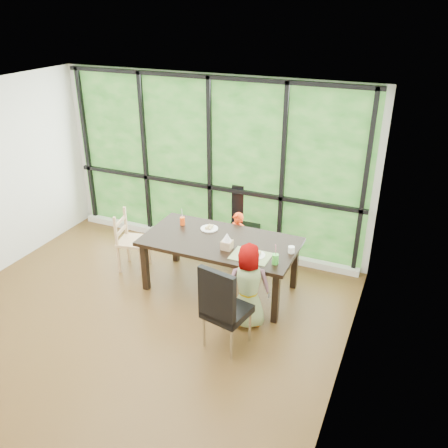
# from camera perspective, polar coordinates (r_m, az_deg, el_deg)

# --- Properties ---
(ground) EXTENTS (5.00, 5.00, 0.00)m
(ground) POSITION_cam_1_polar(r_m,az_deg,el_deg) (6.15, -10.41, -11.23)
(ground) COLOR black
(ground) RESTS_ON ground
(back_wall) EXTENTS (5.00, 0.00, 5.00)m
(back_wall) POSITION_cam_1_polar(r_m,az_deg,el_deg) (7.27, -1.55, 7.24)
(back_wall) COLOR silver
(back_wall) RESTS_ON ground
(foliage_backdrop) EXTENTS (4.80, 0.02, 2.65)m
(foliage_backdrop) POSITION_cam_1_polar(r_m,az_deg,el_deg) (7.25, -1.61, 7.19)
(foliage_backdrop) COLOR #184B15
(foliage_backdrop) RESTS_ON back_wall
(window_mullions) EXTENTS (4.80, 0.06, 2.65)m
(window_mullions) POSITION_cam_1_polar(r_m,az_deg,el_deg) (7.21, -1.75, 7.10)
(window_mullions) COLOR black
(window_mullions) RESTS_ON back_wall
(window_sill) EXTENTS (4.80, 0.12, 0.10)m
(window_sill) POSITION_cam_1_polar(r_m,az_deg,el_deg) (7.70, -1.75, -2.20)
(window_sill) COLOR silver
(window_sill) RESTS_ON ground
(dining_table) EXTENTS (2.13, 1.20, 0.75)m
(dining_table) POSITION_cam_1_polar(r_m,az_deg,el_deg) (6.43, -0.46, -4.91)
(dining_table) COLOR black
(dining_table) RESTS_ON ground
(chair_window_leather) EXTENTS (0.57, 0.57, 1.08)m
(chair_window_leather) POSITION_cam_1_polar(r_m,az_deg,el_deg) (7.20, 2.60, 0.09)
(chair_window_leather) COLOR black
(chair_window_leather) RESTS_ON ground
(chair_interior_leather) EXTENTS (0.54, 0.54, 1.08)m
(chair_interior_leather) POSITION_cam_1_polar(r_m,az_deg,el_deg) (5.35, 0.38, -9.83)
(chair_interior_leather) COLOR black
(chair_interior_leather) RESTS_ON ground
(chair_end_beech) EXTENTS (0.48, 0.49, 0.90)m
(chair_end_beech) POSITION_cam_1_polar(r_m,az_deg,el_deg) (7.00, -10.94, -2.03)
(chair_end_beech) COLOR tan
(chair_end_beech) RESTS_ON ground
(child_toddler) EXTENTS (0.37, 0.30, 0.88)m
(child_toddler) POSITION_cam_1_polar(r_m,az_deg,el_deg) (6.91, 1.65, -2.02)
(child_toddler) COLOR #F63A0C
(child_toddler) RESTS_ON ground
(child_older) EXTENTS (0.62, 0.52, 1.09)m
(child_older) POSITION_cam_1_polar(r_m,az_deg,el_deg) (5.68, 2.76, -7.43)
(child_older) COLOR gray
(child_older) RESTS_ON ground
(placemat) EXTENTS (0.48, 0.36, 0.01)m
(placemat) POSITION_cam_1_polar(r_m,az_deg,el_deg) (5.88, 3.26, -3.88)
(placemat) COLOR tan
(placemat) RESTS_ON dining_table
(plate_far) EXTENTS (0.25, 0.25, 0.02)m
(plate_far) POSITION_cam_1_polar(r_m,az_deg,el_deg) (6.54, -1.79, -0.56)
(plate_far) COLOR white
(plate_far) RESTS_ON dining_table
(plate_near) EXTENTS (0.26, 0.26, 0.02)m
(plate_near) POSITION_cam_1_polar(r_m,az_deg,el_deg) (5.89, 3.78, -3.78)
(plate_near) COLOR white
(plate_near) RESTS_ON dining_table
(orange_cup) EXTENTS (0.07, 0.07, 0.11)m
(orange_cup) POSITION_cam_1_polar(r_m,az_deg,el_deg) (6.67, -5.05, 0.36)
(orange_cup) COLOR #FF5113
(orange_cup) RESTS_ON dining_table
(green_cup) EXTENTS (0.08, 0.08, 0.13)m
(green_cup) POSITION_cam_1_polar(r_m,az_deg,el_deg) (5.71, 6.22, -4.24)
(green_cup) COLOR #4DD941
(green_cup) RESTS_ON dining_table
(white_mug) EXTENTS (0.08, 0.08, 0.08)m
(white_mug) POSITION_cam_1_polar(r_m,az_deg,el_deg) (5.99, 8.16, -3.09)
(white_mug) COLOR white
(white_mug) RESTS_ON dining_table
(tissue_box) EXTENTS (0.13, 0.13, 0.11)m
(tissue_box) POSITION_cam_1_polar(r_m,az_deg,el_deg) (6.01, 0.36, -2.54)
(tissue_box) COLOR tan
(tissue_box) RESTS_ON dining_table
(crepe_rolls_far) EXTENTS (0.10, 0.12, 0.04)m
(crepe_rolls_far) POSITION_cam_1_polar(r_m,az_deg,el_deg) (6.53, -1.79, -0.36)
(crepe_rolls_far) COLOR tan
(crepe_rolls_far) RESTS_ON plate_far
(crepe_rolls_near) EXTENTS (0.15, 0.12, 0.04)m
(crepe_rolls_near) POSITION_cam_1_polar(r_m,az_deg,el_deg) (5.88, 3.78, -3.56)
(crepe_rolls_near) COLOR tan
(crepe_rolls_near) RESTS_ON plate_near
(straw_white) EXTENTS (0.01, 0.04, 0.20)m
(straw_white) POSITION_cam_1_polar(r_m,az_deg,el_deg) (6.63, -5.08, 1.12)
(straw_white) COLOR white
(straw_white) RESTS_ON orange_cup
(straw_pink) EXTENTS (0.01, 0.04, 0.20)m
(straw_pink) POSITION_cam_1_polar(r_m,az_deg,el_deg) (5.66, 6.27, -3.33)
(straw_pink) COLOR pink
(straw_pink) RESTS_ON green_cup
(tissue) EXTENTS (0.12, 0.12, 0.11)m
(tissue) POSITION_cam_1_polar(r_m,az_deg,el_deg) (5.96, 0.36, -1.59)
(tissue) COLOR white
(tissue) RESTS_ON tissue_box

